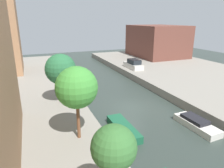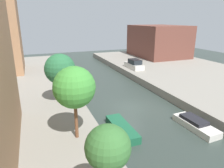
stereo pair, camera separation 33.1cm
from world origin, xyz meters
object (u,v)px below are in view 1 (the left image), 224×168
street_tree_1 (77,88)px  moored_boat_left_2 (123,129)px  parked_car (133,64)px  moored_boat_right_2 (196,124)px  street_tree_2 (61,69)px  street_tree_0 (114,148)px  low_block_right (157,41)px

street_tree_1 → moored_boat_left_2: size_ratio=1.19×
parked_car → moored_boat_right_2: bearing=-100.8°
street_tree_2 → moored_boat_left_2: (4.07, -6.36, -4.20)m
street_tree_1 → parked_car: bearing=52.5°
street_tree_0 → street_tree_2: (0.00, 14.03, 0.16)m
street_tree_1 → moored_boat_left_2: bearing=13.6°
parked_car → moored_boat_right_2: parked_car is taller
low_block_right → moored_boat_left_2: size_ratio=2.83×
street_tree_1 → street_tree_2: size_ratio=1.05×
street_tree_2 → parked_car: (14.13, 11.10, -2.86)m
street_tree_1 → moored_boat_right_2: (10.46, -0.77, -4.49)m
street_tree_0 → parked_car: street_tree_0 is taller
street_tree_0 → low_block_right: bearing=54.0°
street_tree_1 → moored_boat_right_2: bearing=-4.2°
street_tree_0 → moored_boat_right_2: 12.66m
low_block_right → parked_car: (-10.93, -9.41, -2.81)m
low_block_right → parked_car: 14.69m
street_tree_0 → moored_boat_right_2: (10.46, 5.92, -3.99)m
street_tree_0 → moored_boat_right_2: bearing=29.5°
parked_car → street_tree_2: bearing=-141.8°
low_block_right → moored_boat_right_2: 32.39m
low_block_right → parked_car: bearing=-139.3°
parked_car → street_tree_0: bearing=-119.3°
street_tree_0 → moored_boat_left_2: street_tree_0 is taller
street_tree_0 → parked_car: size_ratio=0.96×
street_tree_1 → moored_boat_right_2: 11.41m
low_block_right → street_tree_2: low_block_right is taller
low_block_right → street_tree_2: size_ratio=2.51×
moored_boat_right_2 → parked_car: bearing=79.2°
street_tree_0 → street_tree_2: bearing=90.0°
street_tree_0 → street_tree_2: street_tree_2 is taller
street_tree_2 → street_tree_0: bearing=-90.0°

